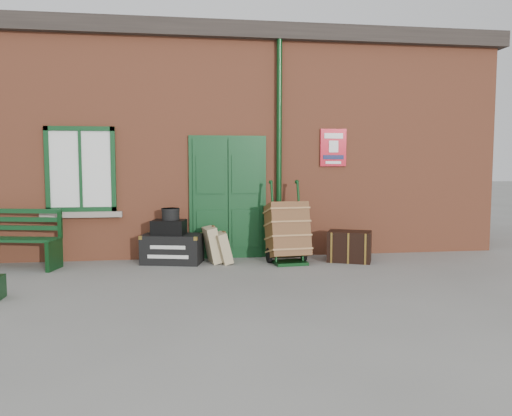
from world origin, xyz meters
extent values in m
plane|color=gray|center=(0.00, 0.00, 0.00)|extent=(80.00, 80.00, 0.00)
cube|color=#AE5838|center=(0.00, 3.50, 2.00)|extent=(10.00, 4.00, 4.00)
cube|color=#38302B|center=(0.00, 3.50, 4.15)|extent=(10.30, 4.30, 0.30)
cube|color=#0F3A1A|center=(-0.30, 1.46, 1.10)|extent=(1.42, 0.12, 2.32)
cube|color=white|center=(-2.90, 1.45, 1.65)|extent=(1.20, 0.08, 1.50)
cylinder|color=#0C3314|center=(0.65, 1.42, 2.00)|extent=(0.10, 0.10, 4.00)
cube|color=#AA0C1B|center=(1.70, 1.47, 2.05)|extent=(0.50, 0.03, 0.70)
cube|color=#0F3A1A|center=(-4.01, 0.98, 0.50)|extent=(1.71, 0.79, 0.04)
cube|color=#0F3A1A|center=(-3.95, 1.22, 0.80)|extent=(1.62, 0.40, 0.44)
cube|color=#0C3314|center=(-3.23, 0.81, 0.25)|extent=(0.17, 0.50, 0.50)
cube|color=black|center=(-1.32, 1.09, 0.25)|extent=(1.12, 0.79, 0.51)
cube|color=black|center=(-1.37, 1.09, 0.64)|extent=(0.64, 0.53, 0.25)
cylinder|color=black|center=(-1.34, 1.12, 0.87)|extent=(0.37, 0.37, 0.20)
cube|color=tan|center=(-0.61, 1.02, 0.32)|extent=(0.37, 0.49, 0.65)
cube|color=tan|center=(-0.43, 0.92, 0.28)|extent=(0.35, 0.45, 0.56)
cube|color=#0C3314|center=(0.72, 0.69, 0.03)|extent=(0.59, 0.45, 0.06)
cylinder|color=#0C3314|center=(0.46, 0.86, 0.72)|extent=(0.08, 0.39, 1.41)
cylinder|color=#0C3314|center=(0.94, 0.91, 0.72)|extent=(0.08, 0.39, 1.41)
cylinder|color=black|center=(0.38, 0.88, 0.13)|extent=(0.08, 0.27, 0.27)
cylinder|color=black|center=(1.02, 0.94, 0.13)|extent=(0.08, 0.27, 0.27)
cube|color=brown|center=(0.70, 0.87, 0.58)|extent=(0.75, 0.80, 1.04)
cube|color=black|center=(1.82, 0.80, 0.27)|extent=(0.89, 0.75, 0.54)
camera|label=1|loc=(-1.07, -7.70, 1.73)|focal=35.00mm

